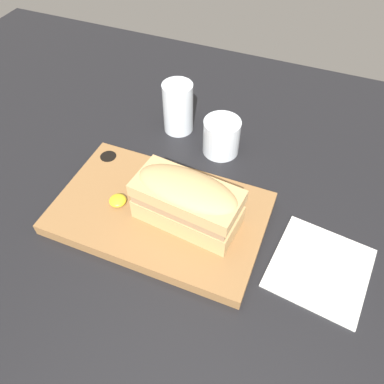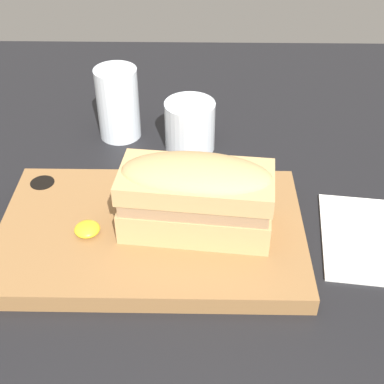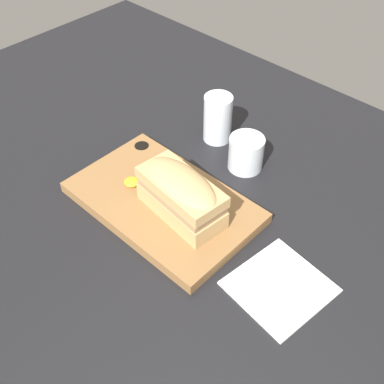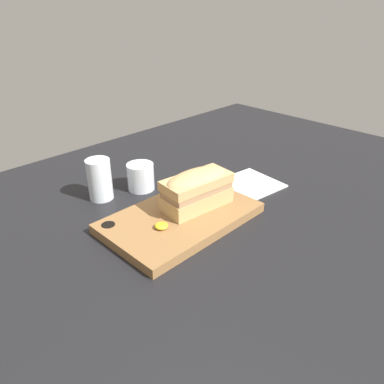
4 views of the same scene
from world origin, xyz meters
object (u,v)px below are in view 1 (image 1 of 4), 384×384
(serving_board, at_px, (160,213))
(sandwich, at_px, (187,200))
(water_glass, at_px, (178,111))
(wine_glass, at_px, (221,138))
(napkin, at_px, (320,268))

(serving_board, xyz_separation_m, sandwich, (0.05, -0.00, 0.06))
(water_glass, relative_size, wine_glass, 1.48)
(serving_board, height_order, wine_glass, wine_glass)
(water_glass, xyz_separation_m, wine_glass, (0.11, -0.03, -0.01))
(wine_glass, relative_size, napkin, 0.44)
(sandwich, bearing_deg, napkin, 0.99)
(water_glass, relative_size, napkin, 0.65)
(serving_board, bearing_deg, napkin, 0.36)
(sandwich, bearing_deg, water_glass, 116.64)
(wine_glass, height_order, napkin, wine_glass)
(sandwich, xyz_separation_m, wine_glass, (-0.01, 0.21, -0.04))
(serving_board, bearing_deg, sandwich, -2.28)
(sandwich, height_order, napkin, sandwich)
(serving_board, xyz_separation_m, napkin, (0.28, 0.00, -0.01))
(sandwich, xyz_separation_m, napkin, (0.23, 0.00, -0.07))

